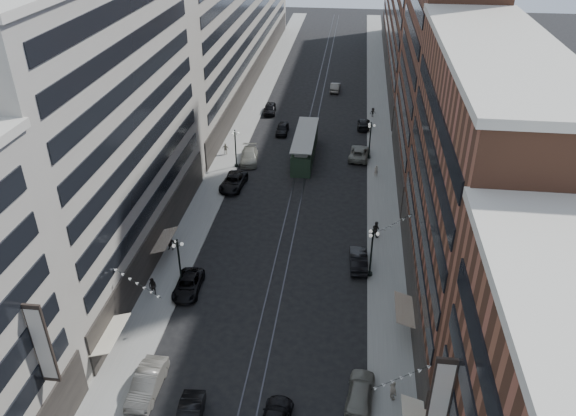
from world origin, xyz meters
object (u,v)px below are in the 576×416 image
at_px(pedestrian_6, 226,149).
at_px(pedestrian_7, 376,229).
at_px(lamppost_sw_mid, 236,147).
at_px(car_1, 147,383).
at_px(car_11, 359,153).
at_px(lamppost_se_far, 371,251).
at_px(pedestrian_2, 153,286).
at_px(car_9, 270,109).
at_px(lamppost_se_mid, 370,139).
at_px(car_4, 360,392).
at_px(pedestrian_4, 393,391).
at_px(pedestrian_8, 376,171).
at_px(car_13, 282,129).
at_px(car_8, 249,156).
at_px(car_7, 233,182).
at_px(car_2, 188,285).
at_px(pedestrian_5, 170,243).
at_px(car_14, 335,87).
at_px(pedestrian_9, 373,112).
at_px(car_10, 358,260).
at_px(car_12, 364,124).
at_px(streetcar, 305,147).

height_order(pedestrian_6, pedestrian_7, pedestrian_7).
xyz_separation_m(lamppost_sw_mid, pedestrian_6, (-2.34, 3.79, -2.08)).
height_order(car_1, car_11, car_1).
bearing_deg(lamppost_se_far, car_1, -135.38).
bearing_deg(pedestrian_2, lamppost_se_far, 28.73).
distance_m(lamppost_sw_mid, car_9, 21.62).
height_order(lamppost_se_mid, car_11, lamppost_se_mid).
xyz_separation_m(car_4, car_9, (-16.07, 60.42, -0.02)).
bearing_deg(lamppost_se_far, lamppost_se_mid, 90.00).
height_order(car_1, pedestrian_4, pedestrian_4).
distance_m(lamppost_sw_mid, pedestrian_8, 19.47).
height_order(car_4, car_13, car_4).
bearing_deg(car_9, car_8, -94.05).
xyz_separation_m(car_7, pedestrian_6, (-3.14, 9.68, 0.21)).
height_order(car_11, pedestrian_8, pedestrian_8).
xyz_separation_m(car_2, car_8, (0.66, 29.52, 0.12)).
distance_m(car_4, pedestrian_5, 27.35).
relative_size(lamppost_se_far, car_14, 1.15).
xyz_separation_m(lamppost_se_far, pedestrian_5, (-21.41, 2.01, -2.07)).
distance_m(car_4, pedestrian_9, 60.52).
xyz_separation_m(car_2, pedestrian_4, (19.27, -11.17, 0.33)).
bearing_deg(car_2, pedestrian_4, -32.44).
relative_size(lamppost_sw_mid, pedestrian_7, 2.87).
bearing_deg(car_11, car_10, 96.14).
distance_m(lamppost_se_far, pedestrian_2, 21.61).
height_order(car_12, pedestrian_5, pedestrian_5).
xyz_separation_m(lamppost_se_mid, pedestrian_2, (-20.79, -33.53, -2.05)).
bearing_deg(pedestrian_7, car_11, -41.63).
relative_size(lamppost_sw_mid, pedestrian_6, 3.20).
bearing_deg(car_1, car_8, 90.15).
height_order(lamppost_se_mid, pedestrian_2, lamppost_se_mid).
bearing_deg(car_11, car_12, -87.16).
xyz_separation_m(car_2, car_7, (0.00, 21.61, 0.09)).
bearing_deg(streetcar, car_8, -163.63).
xyz_separation_m(lamppost_se_mid, car_10, (-1.16, -26.41, -2.28)).
height_order(pedestrian_2, pedestrian_7, pedestrian_7).
bearing_deg(lamppost_se_far, pedestrian_4, -83.90).
distance_m(car_11, car_12, 11.62).
distance_m(streetcar, pedestrian_7, 22.31).
relative_size(car_7, pedestrian_8, 3.57).
distance_m(car_2, car_9, 48.96).
xyz_separation_m(pedestrian_6, pedestrian_8, (21.68, -4.48, -0.05)).
xyz_separation_m(lamppost_sw_mid, car_2, (0.80, -27.50, -2.38)).
height_order(car_9, car_11, car_9).
relative_size(car_11, car_12, 1.19).
bearing_deg(car_4, pedestrian_2, -21.55).
distance_m(car_9, car_13, 9.17).
relative_size(car_4, car_14, 1.04).
xyz_separation_m(car_2, car_11, (16.22, 32.64, 0.09)).
distance_m(lamppost_sw_mid, pedestrian_2, 28.70).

